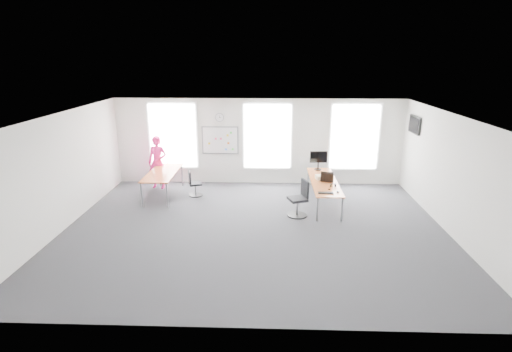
{
  "coord_description": "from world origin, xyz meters",
  "views": [
    {
      "loc": [
        0.39,
        -9.67,
        4.4
      ],
      "look_at": [
        0.0,
        1.2,
        1.1
      ],
      "focal_mm": 28.0,
      "sensor_mm": 36.0,
      "label": 1
    }
  ],
  "objects_px": {
    "desk_right": "(324,182)",
    "chair_left": "(194,185)",
    "headphones": "(333,185)",
    "monitor": "(319,159)",
    "keyboard": "(326,193)",
    "desk_left": "(163,174)",
    "person": "(158,162)",
    "chair_right": "(299,200)"
  },
  "relations": [
    {
      "from": "chair_left",
      "to": "headphones",
      "type": "bearing_deg",
      "value": -122.9
    },
    {
      "from": "desk_right",
      "to": "desk_left",
      "type": "relative_size",
      "value": 1.34
    },
    {
      "from": "desk_left",
      "to": "person",
      "type": "distance_m",
      "value": 0.94
    },
    {
      "from": "desk_left",
      "to": "desk_right",
      "type": "bearing_deg",
      "value": -5.34
    },
    {
      "from": "desk_left",
      "to": "chair_right",
      "type": "xyz_separation_m",
      "value": [
        4.29,
        -1.52,
        -0.28
      ]
    },
    {
      "from": "desk_left",
      "to": "keyboard",
      "type": "height_order",
      "value": "desk_left"
    },
    {
      "from": "desk_right",
      "to": "monitor",
      "type": "xyz_separation_m",
      "value": [
        -0.04,
        1.19,
        0.43
      ]
    },
    {
      "from": "keyboard",
      "to": "desk_right",
      "type": "bearing_deg",
      "value": 91.0
    },
    {
      "from": "headphones",
      "to": "desk_right",
      "type": "bearing_deg",
      "value": 97.48
    },
    {
      "from": "desk_right",
      "to": "headphones",
      "type": "height_order",
      "value": "headphones"
    },
    {
      "from": "desk_right",
      "to": "chair_left",
      "type": "relative_size",
      "value": 3.5
    },
    {
      "from": "chair_left",
      "to": "person",
      "type": "relative_size",
      "value": 0.47
    },
    {
      "from": "chair_right",
      "to": "desk_left",
      "type": "bearing_deg",
      "value": -129.26
    },
    {
      "from": "person",
      "to": "desk_left",
      "type": "bearing_deg",
      "value": -56.58
    },
    {
      "from": "chair_left",
      "to": "person",
      "type": "height_order",
      "value": "person"
    },
    {
      "from": "keyboard",
      "to": "monitor",
      "type": "bearing_deg",
      "value": 94.28
    },
    {
      "from": "desk_left",
      "to": "headphones",
      "type": "height_order",
      "value": "headphones"
    },
    {
      "from": "chair_left",
      "to": "person",
      "type": "distance_m",
      "value": 1.66
    },
    {
      "from": "desk_left",
      "to": "headphones",
      "type": "distance_m",
      "value": 5.38
    },
    {
      "from": "desk_left",
      "to": "person",
      "type": "xyz_separation_m",
      "value": [
        -0.38,
        0.84,
        0.16
      ]
    },
    {
      "from": "chair_right",
      "to": "chair_left",
      "type": "height_order",
      "value": "chair_right"
    },
    {
      "from": "desk_right",
      "to": "chair_left",
      "type": "height_order",
      "value": "chair_left"
    },
    {
      "from": "desk_left",
      "to": "keyboard",
      "type": "relative_size",
      "value": 5.2
    },
    {
      "from": "desk_right",
      "to": "monitor",
      "type": "distance_m",
      "value": 1.27
    },
    {
      "from": "desk_left",
      "to": "monitor",
      "type": "distance_m",
      "value": 5.12
    },
    {
      "from": "chair_right",
      "to": "monitor",
      "type": "relative_size",
      "value": 1.64
    },
    {
      "from": "keyboard",
      "to": "monitor",
      "type": "height_order",
      "value": "monitor"
    },
    {
      "from": "headphones",
      "to": "keyboard",
      "type": "bearing_deg",
      "value": -125.69
    },
    {
      "from": "desk_left",
      "to": "keyboard",
      "type": "xyz_separation_m",
      "value": [
        5.0,
        -1.64,
        -0.01
      ]
    },
    {
      "from": "chair_left",
      "to": "keyboard",
      "type": "distance_m",
      "value": 4.38
    },
    {
      "from": "person",
      "to": "monitor",
      "type": "bearing_deg",
      "value": 7.64
    },
    {
      "from": "person",
      "to": "headphones",
      "type": "relative_size",
      "value": 10.66
    },
    {
      "from": "person",
      "to": "monitor",
      "type": "xyz_separation_m",
      "value": [
        5.43,
        -0.12,
        0.21
      ]
    },
    {
      "from": "keyboard",
      "to": "headphones",
      "type": "relative_size",
      "value": 2.52
    },
    {
      "from": "chair_right",
      "to": "person",
      "type": "distance_m",
      "value": 5.25
    },
    {
      "from": "headphones",
      "to": "monitor",
      "type": "xyz_separation_m",
      "value": [
        -0.23,
        1.77,
        0.34
      ]
    },
    {
      "from": "desk_right",
      "to": "chair_left",
      "type": "xyz_separation_m",
      "value": [
        -4.11,
        0.53,
        -0.3
      ]
    },
    {
      "from": "keyboard",
      "to": "desk_left",
      "type": "bearing_deg",
      "value": 167.29
    },
    {
      "from": "chair_right",
      "to": "person",
      "type": "relative_size",
      "value": 0.58
    },
    {
      "from": "desk_right",
      "to": "chair_right",
      "type": "height_order",
      "value": "chair_right"
    },
    {
      "from": "desk_left",
      "to": "chair_right",
      "type": "relative_size",
      "value": 2.11
    },
    {
      "from": "desk_right",
      "to": "monitor",
      "type": "relative_size",
      "value": 4.62
    }
  ]
}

